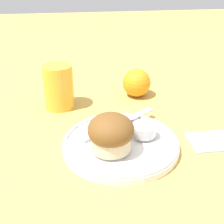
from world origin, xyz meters
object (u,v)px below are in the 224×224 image
Objects in this scene: butter_knife at (120,123)px; juice_glass at (59,87)px; muffin at (111,133)px; orange_fruit at (137,83)px.

juice_glass is (-0.13, 0.14, 0.03)m from butter_knife.
butter_knife is (0.03, 0.09, -0.03)m from muffin.
muffin is at bearing -143.68° from butter_knife.
muffin is 0.10m from butter_knife.
muffin is 0.29m from orange_fruit.
butter_knife is 0.19m from orange_fruit.
orange_fruit is at bearing 69.14° from muffin.
orange_fruit reaches higher than butter_knife.
butter_knife is 2.32× the size of orange_fruit.
muffin is 0.25m from juice_glass.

